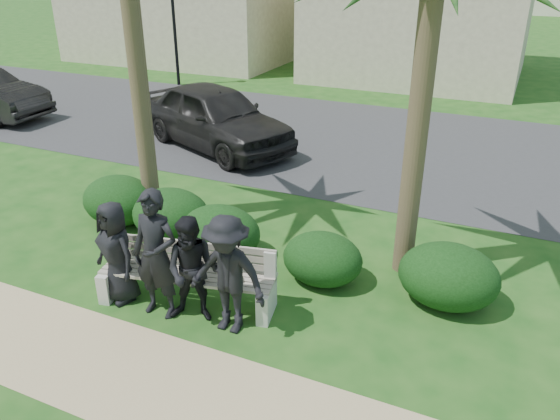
# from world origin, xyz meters

# --- Properties ---
(ground) EXTENTS (160.00, 160.00, 0.00)m
(ground) POSITION_xyz_m (0.00, 0.00, 0.00)
(ground) COLOR #194A15
(ground) RESTS_ON ground
(footpath) EXTENTS (30.00, 1.60, 0.01)m
(footpath) POSITION_xyz_m (0.00, -1.80, 0.00)
(footpath) COLOR tan
(footpath) RESTS_ON ground
(asphalt_street) EXTENTS (160.00, 8.00, 0.01)m
(asphalt_street) POSITION_xyz_m (0.00, 8.00, 0.00)
(asphalt_street) COLOR #2D2D30
(asphalt_street) RESTS_ON ground
(street_lamp) EXTENTS (0.36, 0.36, 4.29)m
(street_lamp) POSITION_xyz_m (-9.00, 12.00, 2.94)
(street_lamp) COLOR black
(street_lamp) RESTS_ON ground
(park_bench) EXTENTS (2.64, 1.09, 0.88)m
(park_bench) POSITION_xyz_m (-0.55, -0.25, 0.40)
(park_bench) COLOR #A99D8E
(park_bench) RESTS_ON ground
(man_a) EXTENTS (0.86, 0.69, 1.54)m
(man_a) POSITION_xyz_m (-1.53, -0.54, 0.77)
(man_a) COLOR black
(man_a) RESTS_ON ground
(man_b) EXTENTS (0.70, 0.48, 1.87)m
(man_b) POSITION_xyz_m (-0.79, -0.60, 0.93)
(man_b) COLOR black
(man_b) RESTS_ON ground
(man_c) EXTENTS (0.88, 0.77, 1.55)m
(man_c) POSITION_xyz_m (-0.26, -0.52, 0.77)
(man_c) COLOR black
(man_c) RESTS_ON ground
(man_d) EXTENTS (1.09, 0.63, 1.69)m
(man_d) POSITION_xyz_m (0.27, -0.52, 0.84)
(man_d) COLOR black
(man_d) RESTS_ON ground
(hedge_a) EXTENTS (1.41, 1.17, 0.92)m
(hedge_a) POSITION_xyz_m (-3.22, 1.51, 0.46)
(hedge_a) COLOR black
(hedge_a) RESTS_ON ground
(hedge_b) EXTENTS (1.43, 1.18, 0.93)m
(hedge_b) POSITION_xyz_m (-1.96, 1.37, 0.47)
(hedge_b) COLOR black
(hedge_b) RESTS_ON ground
(hedge_c) EXTENTS (1.39, 1.15, 0.91)m
(hedge_c) POSITION_xyz_m (-0.84, 1.15, 0.45)
(hedge_c) COLOR black
(hedge_c) RESTS_ON ground
(hedge_d) EXTENTS (1.24, 1.03, 0.81)m
(hedge_d) POSITION_xyz_m (0.99, 1.13, 0.41)
(hedge_d) COLOR black
(hedge_d) RESTS_ON ground
(hedge_e) EXTENTS (1.04, 0.86, 0.68)m
(hedge_e) POSITION_xyz_m (2.70, 1.33, 0.34)
(hedge_e) COLOR black
(hedge_e) RESTS_ON ground
(hedge_f) EXTENTS (1.43, 1.18, 0.93)m
(hedge_f) POSITION_xyz_m (2.83, 1.32, 0.47)
(hedge_f) COLOR black
(hedge_f) RESTS_ON ground
(car_a) EXTENTS (5.16, 3.66, 1.63)m
(car_a) POSITION_xyz_m (-3.81, 6.07, 0.82)
(car_a) COLOR black
(car_a) RESTS_ON ground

